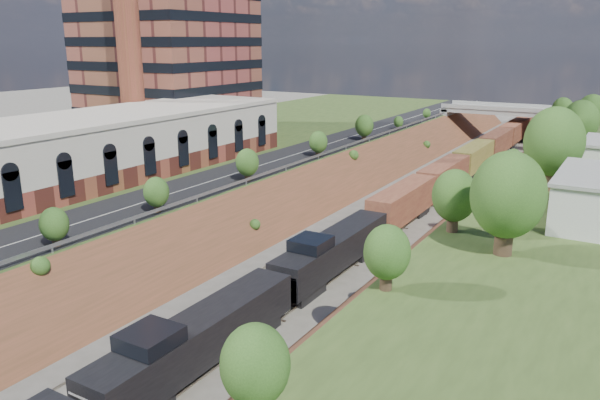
# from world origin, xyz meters

# --- Properties ---
(platform_left) EXTENTS (44.00, 180.00, 5.00)m
(platform_left) POSITION_xyz_m (-33.00, 60.00, 2.50)
(platform_left) COLOR #374D1F
(platform_left) RESTS_ON ground
(embankment_left) EXTENTS (10.00, 180.00, 10.00)m
(embankment_left) POSITION_xyz_m (-11.00, 60.00, 0.00)
(embankment_left) COLOR brown
(embankment_left) RESTS_ON ground
(embankment_right) EXTENTS (10.00, 180.00, 10.00)m
(embankment_right) POSITION_xyz_m (11.00, 60.00, 0.00)
(embankment_right) COLOR brown
(embankment_right) RESTS_ON ground
(rail_left_track) EXTENTS (1.58, 180.00, 0.18)m
(rail_left_track) POSITION_xyz_m (-2.60, 60.00, 0.09)
(rail_left_track) COLOR gray
(rail_left_track) RESTS_ON ground
(rail_right_track) EXTENTS (1.58, 180.00, 0.18)m
(rail_right_track) POSITION_xyz_m (2.60, 60.00, 0.09)
(rail_right_track) COLOR gray
(rail_right_track) RESTS_ON ground
(road) EXTENTS (8.00, 180.00, 0.10)m
(road) POSITION_xyz_m (-15.50, 60.00, 5.05)
(road) COLOR black
(road) RESTS_ON platform_left
(guardrail) EXTENTS (0.10, 171.00, 0.70)m
(guardrail) POSITION_xyz_m (-11.40, 59.80, 5.55)
(guardrail) COLOR #99999E
(guardrail) RESTS_ON platform_left
(commercial_building) EXTENTS (14.30, 62.30, 7.00)m
(commercial_building) POSITION_xyz_m (-28.00, 38.00, 8.51)
(commercial_building) COLOR brown
(commercial_building) RESTS_ON platform_left
(smokestack) EXTENTS (3.20, 3.20, 40.00)m
(smokestack) POSITION_xyz_m (-36.00, 56.00, 25.00)
(smokestack) COLOR brown
(smokestack) RESTS_ON platform_left
(overpass) EXTENTS (24.50, 8.30, 7.40)m
(overpass) POSITION_xyz_m (0.00, 122.00, 4.92)
(overpass) COLOR gray
(overpass) RESTS_ON ground
(tree_right_large) EXTENTS (5.25, 5.25, 7.61)m
(tree_right_large) POSITION_xyz_m (17.00, 40.00, 9.38)
(tree_right_large) COLOR #473323
(tree_right_large) RESTS_ON platform_right
(tree_left_crest) EXTENTS (2.45, 2.45, 3.55)m
(tree_left_crest) POSITION_xyz_m (-11.80, 20.00, 7.04)
(tree_left_crest) COLOR #473323
(tree_left_crest) RESTS_ON platform_left
(freight_train) EXTENTS (2.86, 161.52, 4.55)m
(freight_train) POSITION_xyz_m (2.60, 80.30, 2.50)
(freight_train) COLOR black
(freight_train) RESTS_ON ground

